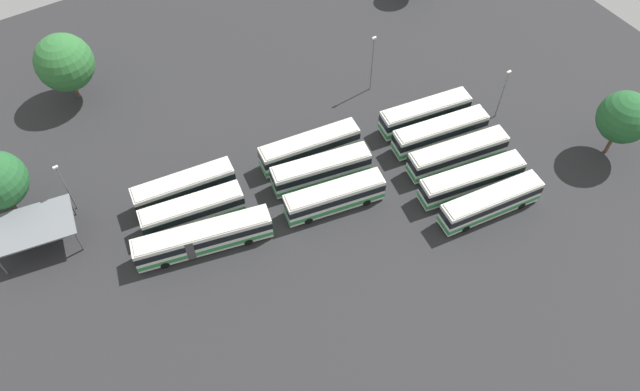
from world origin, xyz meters
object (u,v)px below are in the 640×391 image
object	(u,v)px
bus_row0_slot3	(193,211)
bus_row2_slot4	(425,113)
bus_row1_slot2	(334,197)
bus_row2_slot2	(458,154)
bus_row2_slot0	(491,202)
lamp_post_mid_lot	(372,62)
bus_row0_slot2	(203,238)
tree_east_edge	(624,117)
tree_north_edge	(64,63)
bus_row1_slot4	(310,147)
lamp_post_by_building	(65,186)
lamp_post_far_corner	(503,92)
bus_row0_slot4	(184,188)
bus_row2_slot3	(440,132)
bus_row2_slot1	(471,180)
maintenance_shelter	(32,226)

from	to	relation	value
bus_row0_slot3	bus_row2_slot4	bearing A→B (deg)	-2.74
bus_row2_slot4	bus_row1_slot2	bearing A→B (deg)	-163.05
bus_row2_slot2	bus_row2_slot0	bearing A→B (deg)	-100.78
bus_row0_slot3	bus_row2_slot4	world-z (taller)	same
lamp_post_mid_lot	bus_row0_slot2	bearing A→B (deg)	-159.16
bus_row0_slot2	tree_east_edge	size ratio (longest dim) A/B	1.66
bus_row0_slot3	bus_row2_slot2	bearing A→B (deg)	-16.31
bus_row2_slot2	lamp_post_mid_lot	distance (m)	16.99
bus_row2_slot4	tree_north_edge	bearing A→B (deg)	142.19
bus_row1_slot4	lamp_post_mid_lot	bearing A→B (deg)	25.09
bus_row1_slot2	lamp_post_by_building	world-z (taller)	lamp_post_by_building
bus_row2_slot4	lamp_post_mid_lot	size ratio (longest dim) A/B	1.40
bus_row1_slot2	lamp_post_far_corner	distance (m)	26.26
bus_row0_slot4	tree_east_edge	distance (m)	52.61
bus_row0_slot4	bus_row1_slot2	size ratio (longest dim) A/B	1.01
bus_row0_slot4	lamp_post_by_building	world-z (taller)	lamp_post_by_building
bus_row2_slot0	lamp_post_mid_lot	size ratio (longest dim) A/B	1.45
bus_row2_slot3	lamp_post_by_building	world-z (taller)	lamp_post_by_building
bus_row2_slot1	lamp_post_by_building	size ratio (longest dim) A/B	1.73
bus_row1_slot4	lamp_post_far_corner	distance (m)	25.62
tree_north_edge	bus_row2_slot0	bearing A→B (deg)	-51.81
bus_row2_slot1	bus_row2_slot4	xyz separation A→B (m)	(2.02, 11.59, -0.00)
bus_row2_slot0	bus_row2_slot3	distance (m)	11.86
bus_row0_slot3	lamp_post_mid_lot	size ratio (longest dim) A/B	1.37
bus_row1_slot2	bus_row2_slot3	bearing A→B (deg)	5.51
bus_row2_slot4	bus_row0_slot2	bearing A→B (deg)	-175.71
bus_row2_slot3	tree_north_edge	distance (m)	48.79
bus_row1_slot2	bus_row1_slot4	size ratio (longest dim) A/B	0.94
bus_row2_slot0	bus_row2_slot2	xyz separation A→B (m)	(1.47, 7.74, 0.00)
bus_row1_slot4	tree_north_edge	bearing A→B (deg)	129.43
tree_north_edge	lamp_post_by_building	bearing A→B (deg)	-108.86
bus_row0_slot4	bus_row1_slot2	bearing A→B (deg)	-35.99
maintenance_shelter	lamp_post_far_corner	world-z (taller)	lamp_post_far_corner
bus_row0_slot4	lamp_post_by_building	size ratio (longest dim) A/B	1.60
maintenance_shelter	tree_east_edge	bearing A→B (deg)	-20.09
lamp_post_far_corner	tree_east_edge	xyz separation A→B (m)	(7.70, -12.04, 1.82)
bus_row0_slot2	lamp_post_far_corner	world-z (taller)	lamp_post_far_corner
bus_row1_slot4	lamp_post_by_building	size ratio (longest dim) A/B	1.69
maintenance_shelter	tree_east_edge	xyz separation A→B (m)	(64.54, -23.61, 2.78)
bus_row1_slot2	maintenance_shelter	bearing A→B (deg)	157.22
bus_row0_slot2	tree_east_edge	xyz separation A→B (m)	(49.19, -13.49, 4.25)
bus_row2_slot3	lamp_post_mid_lot	size ratio (longest dim) A/B	1.44
lamp_post_mid_lot	tree_east_edge	size ratio (longest dim) A/B	0.94
bus_row2_slot1	lamp_post_far_corner	distance (m)	13.63
bus_row1_slot2	bus_row2_slot2	distance (m)	16.49
maintenance_shelter	lamp_post_far_corner	bearing A→B (deg)	-11.51
lamp_post_far_corner	tree_north_edge	xyz separation A→B (m)	(-45.80, 32.47, 1.70)
lamp_post_far_corner	lamp_post_by_building	bearing A→B (deg)	164.62
maintenance_shelter	tree_north_edge	xyz separation A→B (m)	(11.05, 20.90, 2.66)
bus_row2_slot1	tree_east_edge	bearing A→B (deg)	-13.09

